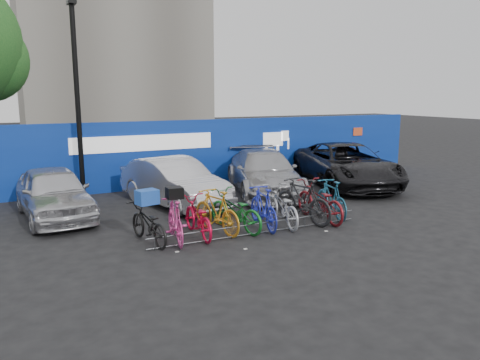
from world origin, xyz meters
TOP-DOWN VIEW (x-y plane):
  - ground at (0.00, 0.00)m, footprint 100.00×100.00m
  - hoarding at (0.01, 6.00)m, footprint 22.00×0.18m
  - lamppost at (-3.20, 5.40)m, footprint 0.25×0.50m
  - bike_rack at (-0.00, -0.60)m, footprint 5.60×0.03m
  - car_0 at (-4.25, 3.25)m, footprint 1.99×4.24m
  - car_1 at (-0.87, 3.19)m, footprint 2.42×4.54m
  - car_2 at (2.41, 3.47)m, footprint 3.42×5.34m
  - car_3 at (5.78, 3.30)m, footprint 3.98×6.07m
  - bike_0 at (-2.58, -0.03)m, footprint 0.88×1.81m
  - bike_1 at (-1.99, -0.22)m, footprint 0.72×1.75m
  - bike_2 at (-1.39, -0.07)m, footprint 0.71×1.82m
  - bike_3 at (-0.87, 0.00)m, footprint 0.88×1.86m
  - bike_4 at (-0.38, -0.02)m, footprint 1.11×2.02m
  - bike_5 at (0.35, -0.16)m, footprint 0.74×1.83m
  - bike_6 at (0.91, -0.13)m, footprint 0.92×1.98m
  - bike_7 at (1.53, -0.16)m, footprint 0.94×2.06m
  - bike_8 at (2.03, -0.20)m, footprint 0.73×2.03m
  - bike_9 at (2.53, -0.07)m, footprint 0.81×1.81m
  - cargo_crate at (-2.58, -0.03)m, footprint 0.52×0.44m
  - cargo_topcase at (-1.99, -0.22)m, footprint 0.36×0.33m

SIDE VIEW (x-z plane):
  - ground at x=0.00m, z-range 0.00..0.00m
  - bike_rack at x=0.00m, z-range 0.01..0.31m
  - bike_0 at x=-2.58m, z-range 0.00..0.91m
  - bike_2 at x=-1.39m, z-range 0.00..0.94m
  - bike_6 at x=0.91m, z-range 0.00..1.00m
  - bike_4 at x=-0.38m, z-range 0.00..1.01m
  - bike_1 at x=-1.99m, z-range 0.00..1.02m
  - bike_9 at x=2.53m, z-range 0.00..1.05m
  - bike_8 at x=2.03m, z-range 0.00..1.06m
  - bike_5 at x=0.35m, z-range 0.00..1.07m
  - bike_3 at x=-0.87m, z-range 0.00..1.08m
  - bike_7 at x=1.53m, z-range 0.00..1.19m
  - car_0 at x=-4.25m, z-range 0.00..1.40m
  - car_1 at x=-0.87m, z-range 0.00..1.42m
  - car_2 at x=2.41m, z-range 0.00..1.44m
  - car_3 at x=5.78m, z-range 0.00..1.55m
  - cargo_crate at x=-2.58m, z-range 0.91..1.24m
  - cargo_topcase at x=-1.99m, z-range 1.02..1.28m
  - hoarding at x=0.01m, z-range 0.00..2.40m
  - lamppost at x=-3.20m, z-range 0.22..6.33m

